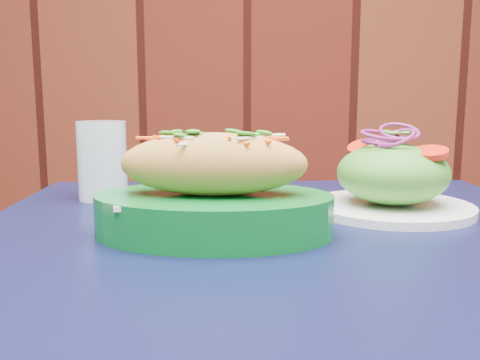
{
  "coord_description": "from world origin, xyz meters",
  "views": [
    {
      "loc": [
        0.45,
        0.95,
        0.92
      ],
      "look_at": [
        0.42,
        1.63,
        0.81
      ],
      "focal_mm": 40.0,
      "sensor_mm": 36.0,
      "label": 1
    }
  ],
  "objects": [
    {
      "name": "water_glass",
      "position": [
        0.19,
        1.8,
        0.81
      ],
      "size": [
        0.08,
        0.08,
        0.13
      ],
      "primitive_type": "cylinder",
      "color": "silver",
      "rests_on": "cafe_table"
    },
    {
      "name": "salad_plate",
      "position": [
        0.64,
        1.72,
        0.8
      ],
      "size": [
        0.24,
        0.24,
        0.12
      ],
      "rotation": [
        0.0,
        0.0,
        0.07
      ],
      "color": "white",
      "rests_on": "cafe_table"
    },
    {
      "name": "cafe_table",
      "position": [
        0.47,
        1.59,
        0.66
      ],
      "size": [
        0.85,
        0.85,
        0.75
      ],
      "rotation": [
        0.0,
        0.0,
        0.07
      ],
      "color": "black",
      "rests_on": "ground"
    },
    {
      "name": "banh_mi_basket",
      "position": [
        0.39,
        1.58,
        0.8
      ],
      "size": [
        0.29,
        0.19,
        0.13
      ],
      "rotation": [
        0.0,
        0.0,
        -0.01
      ],
      "color": "#086821",
      "rests_on": "cafe_table"
    }
  ]
}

